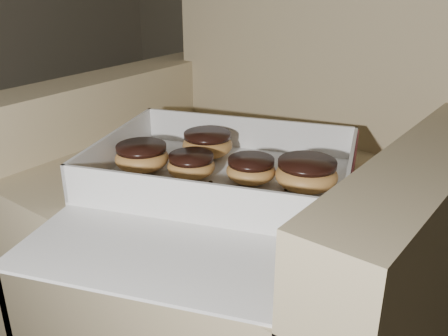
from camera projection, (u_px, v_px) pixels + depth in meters
armchair at (244, 213)px, 1.01m from camera, size 0.82×0.69×0.85m
bakery_box at (218, 186)px, 0.83m from camera, size 0.57×0.62×0.07m
donut_a at (191, 165)px, 0.87m from camera, size 0.08×0.08×0.04m
donut_b at (207, 144)px, 0.96m from camera, size 0.10×0.10×0.05m
donut_c at (251, 169)px, 0.85m from camera, size 0.08×0.08×0.04m
donut_d at (142, 157)px, 0.90m from camera, size 0.10×0.10×0.05m
donut_e at (307, 174)px, 0.82m from camera, size 0.10×0.10×0.05m
crumb_a at (302, 211)px, 0.76m from camera, size 0.01×0.01×0.00m
crumb_b at (231, 197)px, 0.80m from camera, size 0.01×0.01×0.00m
crumb_c at (286, 190)px, 0.82m from camera, size 0.01×0.01×0.00m
crumb_d at (211, 182)px, 0.85m from camera, size 0.01×0.01×0.00m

